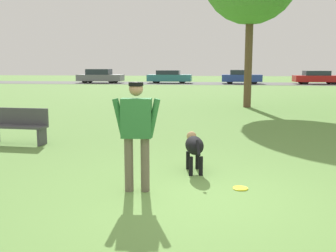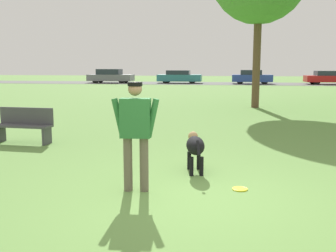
% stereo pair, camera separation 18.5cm
% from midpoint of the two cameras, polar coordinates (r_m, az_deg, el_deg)
% --- Properties ---
extents(ground_plane, '(120.00, 120.00, 0.00)m').
position_cam_midpoint_polar(ground_plane, '(5.63, 4.41, -10.48)').
color(ground_plane, '#608C42').
extents(far_road_strip, '(120.00, 6.00, 0.01)m').
position_cam_midpoint_polar(far_road_strip, '(39.35, 8.31, 6.12)').
color(far_road_strip, '#5B5B59').
rests_on(far_road_strip, ground_plane).
extents(person, '(0.71, 0.25, 1.62)m').
position_cam_midpoint_polar(person, '(5.74, -3.81, -0.20)').
color(person, '#665B4C').
rests_on(person, ground_plane).
extents(dog, '(0.43, 1.07, 0.66)m').
position_cam_midpoint_polar(dog, '(6.86, 4.73, -2.95)').
color(dog, black).
rests_on(dog, ground_plane).
extents(frisbee, '(0.23, 0.23, 0.02)m').
position_cam_midpoint_polar(frisbee, '(6.11, 11.26, -8.95)').
color(frisbee, yellow).
rests_on(frisbee, ground_plane).
extents(parked_car_grey, '(4.59, 1.88, 1.41)m').
position_cam_midpoint_polar(parked_car_grey, '(40.79, -8.23, 7.17)').
color(parked_car_grey, slate).
rests_on(parked_car_grey, ground_plane).
extents(parked_car_teal, '(4.40, 1.77, 1.29)m').
position_cam_midpoint_polar(parked_car_teal, '(39.76, 1.78, 7.15)').
color(parked_car_teal, teal).
rests_on(parked_car_teal, ground_plane).
extents(parked_car_blue, '(3.84, 1.79, 1.34)m').
position_cam_midpoint_polar(parked_car_blue, '(39.12, 12.20, 6.96)').
color(parked_car_blue, '#284293').
rests_on(parked_car_blue, ground_plane).
extents(parked_car_red, '(4.49, 2.01, 1.27)m').
position_cam_midpoint_polar(parked_car_red, '(40.37, 22.45, 6.51)').
color(parked_car_red, red).
rests_on(parked_car_red, ground_plane).
extents(park_bench, '(1.42, 0.49, 0.84)m').
position_cam_midpoint_polar(park_bench, '(10.01, -19.63, 0.27)').
color(park_bench, '#47474C').
rests_on(park_bench, ground_plane).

